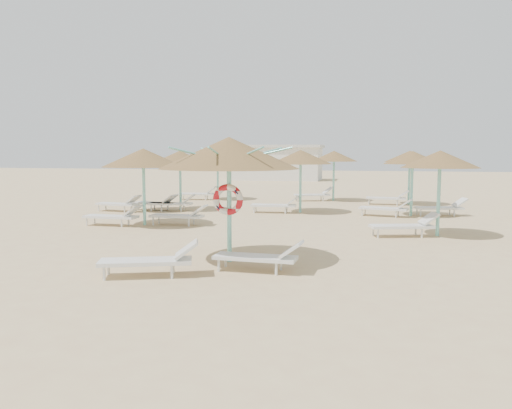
# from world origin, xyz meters

# --- Properties ---
(ground) EXTENTS (120.00, 120.00, 0.00)m
(ground) POSITION_xyz_m (0.00, 0.00, 0.00)
(ground) COLOR tan
(ground) RESTS_ON ground
(main_palapa) EXTENTS (3.29, 3.29, 2.94)m
(main_palapa) POSITION_xyz_m (-0.50, 0.14, 2.56)
(main_palapa) COLOR #7BD5C9
(main_palapa) RESTS_ON ground
(lounger_main_a) EXTENTS (2.13, 1.27, 0.74)m
(lounger_main_a) POSITION_xyz_m (-1.67, -1.60, 0.35)
(lounger_main_a) COLOR silver
(lounger_main_a) RESTS_ON ground
(lounger_main_b) EXTENTS (1.96, 0.65, 0.71)m
(lounger_main_b) POSITION_xyz_m (0.45, -0.68, 0.34)
(lounger_main_b) COLOR silver
(lounger_main_b) RESTS_ON ground
(palapa_field) EXTENTS (20.34, 13.87, 2.72)m
(palapa_field) POSITION_xyz_m (0.33, 9.76, 2.29)
(palapa_field) COLOR #7BD5C9
(palapa_field) RESTS_ON ground
(service_hut) EXTENTS (8.40, 4.40, 3.25)m
(service_hut) POSITION_xyz_m (-6.00, 35.00, 1.64)
(service_hut) COLOR silver
(service_hut) RESTS_ON ground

